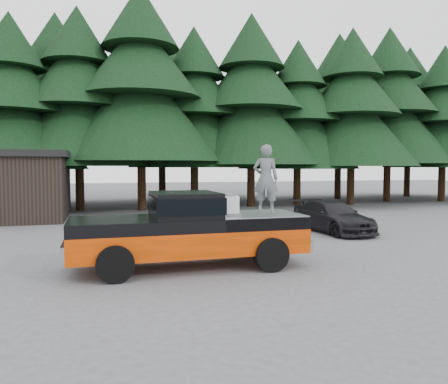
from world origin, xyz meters
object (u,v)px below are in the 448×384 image
object	(u,v)px
pickup_truck	(189,242)
air_compressor	(224,206)
parked_car	(332,217)
man_on_bed	(266,179)

from	to	relation	value
pickup_truck	air_compressor	bearing A→B (deg)	-8.90
parked_car	pickup_truck	bearing A→B (deg)	-151.58
pickup_truck	air_compressor	distance (m)	1.28
air_compressor	man_on_bed	world-z (taller)	man_on_bed
air_compressor	man_on_bed	size ratio (longest dim) A/B	0.37
air_compressor	parked_car	distance (m)	7.37
parked_car	man_on_bed	bearing A→B (deg)	-141.41
air_compressor	parked_car	size ratio (longest dim) A/B	0.16
pickup_truck	man_on_bed	world-z (taller)	man_on_bed
man_on_bed	parked_car	bearing A→B (deg)	-113.31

